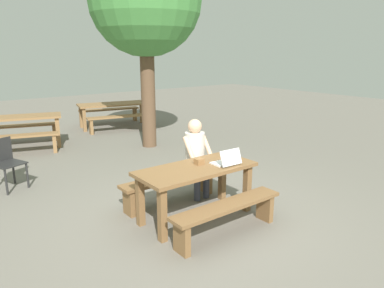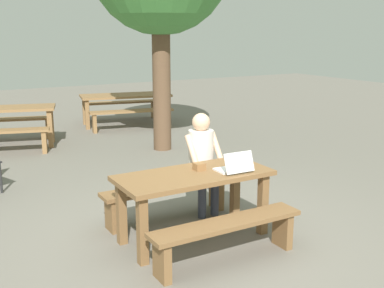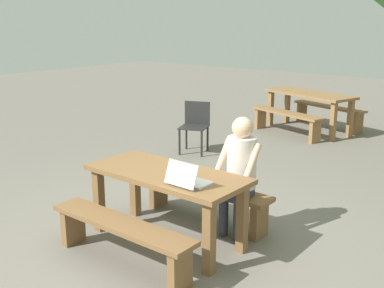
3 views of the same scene
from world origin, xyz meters
The scene contains 15 objects.
ground_plane centered at (0.00, 0.00, 0.00)m, with size 30.00×30.00×0.00m, color slate.
picnic_table_front centered at (0.00, 0.00, 0.61)m, with size 1.65×0.73×0.74m.
bench_near centered at (0.00, -0.63, 0.32)m, with size 1.60×0.30×0.42m.
bench_far centered at (0.00, 0.63, 0.32)m, with size 1.60×0.30×0.42m.
laptop centered at (0.40, -0.16, 0.79)m, with size 0.35×0.31×0.23m.
small_pouch centered at (0.11, 0.07, 0.78)m, with size 0.11×0.11×0.08m.
person_seated centered at (0.47, 0.60, 0.73)m, with size 0.42×0.41×1.24m.
plastic_chair centered at (-1.84, 2.80, 0.46)m, with size 0.57×0.57×0.84m.
picnic_table_mid centered at (-1.02, 5.41, 0.65)m, with size 1.95×1.19×0.78m.
bench_mid_south centered at (-1.20, 4.82, 0.34)m, with size 1.67×0.76×0.46m.
bench_mid_north centered at (-0.84, 6.00, 0.34)m, with size 1.67×0.76×0.46m.
picnic_table_rear centered at (1.85, 6.39, 0.62)m, with size 2.21×1.22×0.72m.
bench_rear_south centered at (1.70, 5.69, 0.35)m, with size 1.90×0.68×0.46m.
bench_rear_north centered at (1.99, 7.08, 0.35)m, with size 1.90×0.68×0.46m.
tree_left centered at (1.50, 3.76, 3.34)m, with size 2.54×2.54×4.65m.
Camera 1 is at (-2.85, -3.63, 2.25)m, focal length 33.66 mm.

